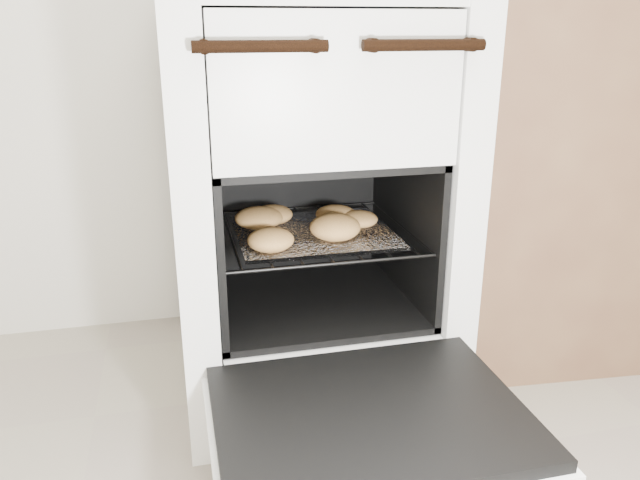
{
  "coord_description": "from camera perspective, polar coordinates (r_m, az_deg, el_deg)",
  "views": [
    {
      "loc": [
        -0.43,
        -0.37,
        0.92
      ],
      "look_at": [
        -0.11,
        0.97,
        0.44
      ],
      "focal_mm": 35.0,
      "sensor_mm": 36.0,
      "label": 1
    }
  ],
  "objects": [
    {
      "name": "foil_sheet",
      "position": [
        1.52,
        -0.59,
        0.68
      ],
      "size": [
        0.38,
        0.33,
        0.01
      ],
      "primitive_type": "cube",
      "color": "white",
      "rests_on": "oven_rack"
    },
    {
      "name": "stove",
      "position": [
        1.59,
        -1.36,
        3.72
      ],
      "size": [
        0.66,
        0.74,
        1.02
      ],
      "color": "white",
      "rests_on": "ground"
    },
    {
      "name": "oven_door",
      "position": [
        1.22,
        4.57,
        -15.96
      ],
      "size": [
        0.6,
        0.46,
        0.04
      ],
      "color": "black",
      "rests_on": "stove"
    },
    {
      "name": "oven_rack",
      "position": [
        1.54,
        -0.77,
        0.7
      ],
      "size": [
        0.48,
        0.46,
        0.01
      ],
      "color": "black",
      "rests_on": "stove"
    },
    {
      "name": "counter",
      "position": [
        2.02,
        22.39,
        5.28
      ],
      "size": [
        1.02,
        0.72,
        0.97
      ],
      "primitive_type": "cube",
      "rotation": [
        0.0,
        0.0,
        -0.08
      ],
      "color": "brown",
      "rests_on": "ground"
    },
    {
      "name": "baked_rolls",
      "position": [
        1.5,
        -1.69,
        1.62
      ],
      "size": [
        0.38,
        0.35,
        0.06
      ],
      "color": "#DEAD59",
      "rests_on": "foil_sheet"
    }
  ]
}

